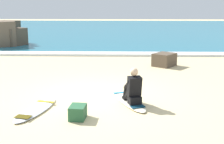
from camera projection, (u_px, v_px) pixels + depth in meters
ground_plane at (95, 95)px, 9.21m from camera, size 80.00×80.00×0.00m
sea at (112, 30)px, 29.52m from camera, size 80.00×28.00×0.10m
breaking_foam at (106, 54)px, 16.16m from camera, size 80.00×0.90×0.11m
surfboard_main at (128, 100)px, 8.68m from camera, size 1.20×2.25×0.08m
surfer_seated at (133, 89)px, 8.26m from camera, size 0.53×0.77×0.95m
surfboard_spare_near at (36, 109)px, 7.91m from camera, size 0.96×2.01×0.08m
rock_outcrop_distant at (0, 35)px, 18.98m from camera, size 4.02×3.43×1.56m
shoreline_rock at (164, 60)px, 13.34m from camera, size 1.13×1.16×0.55m
beach_bag at (78, 112)px, 7.35m from camera, size 0.40×0.51×0.32m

